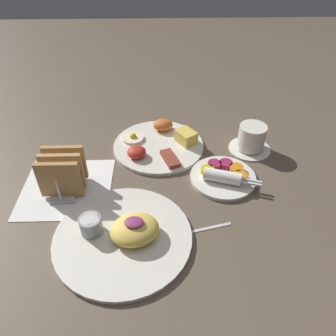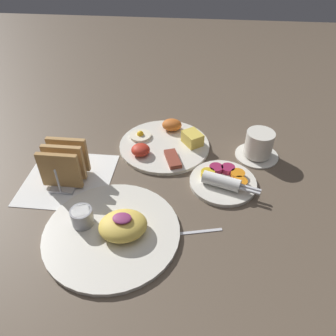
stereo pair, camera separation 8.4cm
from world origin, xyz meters
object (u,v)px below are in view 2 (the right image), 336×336
Objects in this scene: toast_rack at (65,164)px; coffee_cup at (259,145)px; plate_breakfast at (165,143)px; plate_condiments at (223,180)px; plate_foreground at (113,229)px.

toast_rack is 0.97× the size of coffee_cup.
plate_condiments is at bearing -42.09° from plate_breakfast.
coffee_cup reaches higher than plate_breakfast.
coffee_cup reaches higher than plate_condiments.
toast_rack reaches higher than plate_foreground.
coffee_cup is at bearing 52.58° from plate_condiments.
plate_breakfast is 0.22m from plate_condiments.
toast_rack is (-0.16, 0.16, 0.04)m from plate_foreground.
plate_condiments is at bearing -127.42° from coffee_cup.
toast_rack reaches higher than coffee_cup.
toast_rack is at bearing 133.84° from plate_foreground.
coffee_cup reaches higher than plate_foreground.
coffee_cup is (0.34, 0.31, 0.02)m from plate_foreground.
coffee_cup is at bearing 16.88° from toast_rack.
plate_breakfast is at bearing 137.91° from plate_condiments.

